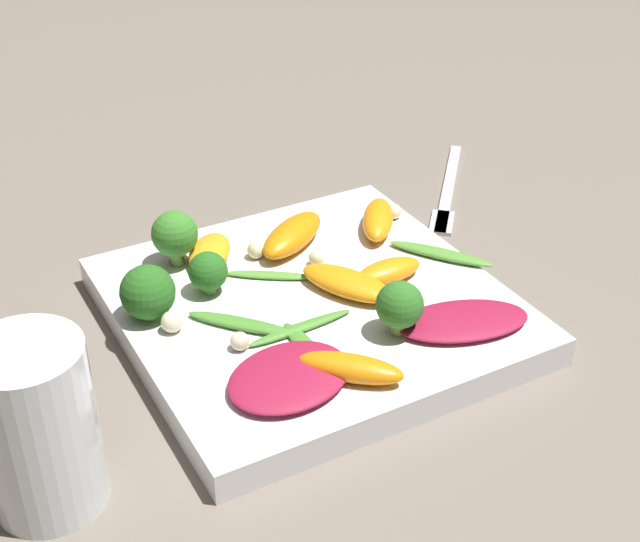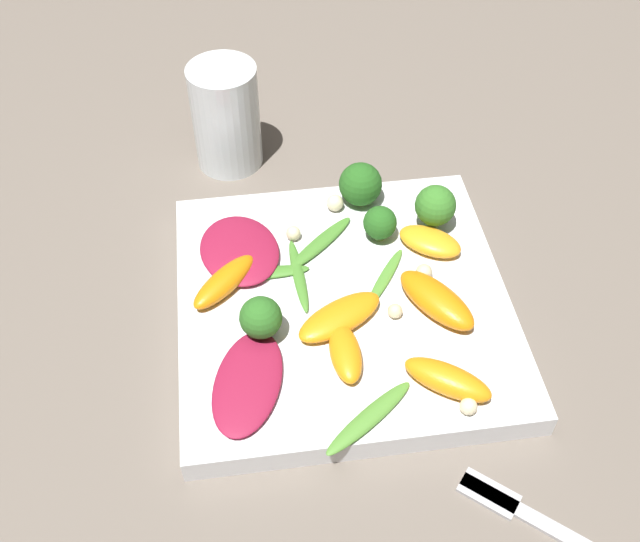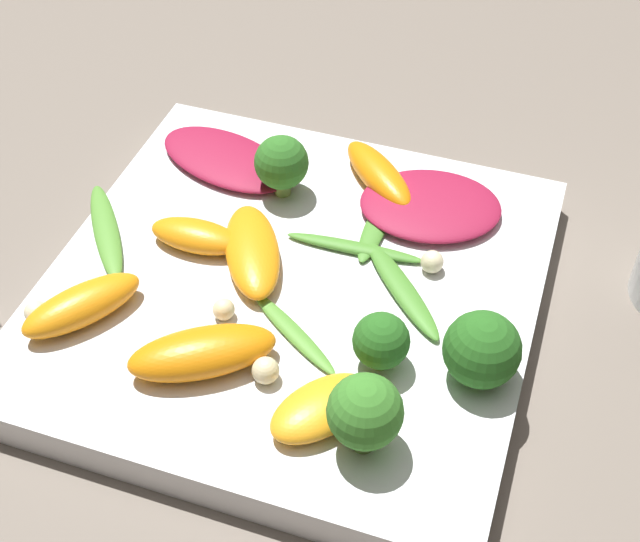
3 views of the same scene
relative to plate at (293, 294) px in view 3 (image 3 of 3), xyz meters
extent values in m
plane|color=#6B6056|center=(0.00, 0.00, -0.01)|extent=(2.40, 2.40, 0.00)
cube|color=white|center=(0.00, 0.00, 0.00)|extent=(0.28, 0.28, 0.02)
ellipsoid|color=maroon|center=(-0.08, 0.09, 0.02)|extent=(0.11, 0.08, 0.01)
ellipsoid|color=maroon|center=(0.06, 0.08, 0.02)|extent=(0.10, 0.09, 0.01)
ellipsoid|color=orange|center=(-0.06, 0.01, 0.02)|extent=(0.06, 0.03, 0.02)
ellipsoid|color=orange|center=(0.02, 0.10, 0.02)|extent=(0.07, 0.07, 0.02)
ellipsoid|color=orange|center=(-0.03, 0.01, 0.02)|extent=(0.06, 0.08, 0.02)
ellipsoid|color=orange|center=(-0.10, -0.06, 0.02)|extent=(0.06, 0.07, 0.02)
ellipsoid|color=orange|center=(-0.02, -0.07, 0.02)|extent=(0.08, 0.07, 0.02)
ellipsoid|color=orange|center=(0.05, -0.09, 0.02)|extent=(0.06, 0.07, 0.02)
cylinder|color=#7A9E51|center=(-0.03, 0.07, 0.02)|extent=(0.01, 0.01, 0.02)
sphere|color=#2D6B23|center=(-0.03, 0.07, 0.04)|extent=(0.03, 0.03, 0.03)
cylinder|color=#7A9E51|center=(0.07, -0.04, 0.02)|extent=(0.01, 0.01, 0.01)
sphere|color=#26601E|center=(0.07, -0.04, 0.03)|extent=(0.03, 0.03, 0.03)
cylinder|color=#7A9E51|center=(0.07, -0.09, 0.02)|extent=(0.01, 0.01, 0.02)
sphere|color=#387A28|center=(0.07, -0.09, 0.04)|extent=(0.04, 0.04, 0.04)
cylinder|color=#7A9E51|center=(0.12, -0.03, 0.02)|extent=(0.02, 0.02, 0.01)
sphere|color=#26601E|center=(0.12, -0.03, 0.03)|extent=(0.04, 0.04, 0.04)
ellipsoid|color=#47842D|center=(0.03, 0.06, 0.01)|extent=(0.01, 0.07, 0.00)
ellipsoid|color=#518E33|center=(0.01, -0.04, 0.01)|extent=(0.07, 0.05, 0.00)
ellipsoid|color=#47842D|center=(0.03, 0.04, 0.01)|extent=(0.09, 0.01, 0.01)
ellipsoid|color=#47842D|center=(0.06, 0.01, 0.01)|extent=(0.07, 0.07, 0.01)
ellipsoid|color=#518E33|center=(-0.12, 0.00, 0.02)|extent=(0.06, 0.08, 0.01)
sphere|color=beige|center=(0.07, 0.03, 0.02)|extent=(0.01, 0.01, 0.01)
sphere|color=beige|center=(0.11, -0.01, 0.02)|extent=(0.02, 0.02, 0.02)
sphere|color=beige|center=(0.01, -0.07, 0.02)|extent=(0.01, 0.01, 0.01)
sphere|color=beige|center=(-0.03, -0.04, 0.02)|extent=(0.01, 0.01, 0.01)
sphere|color=beige|center=(-0.12, -0.07, 0.02)|extent=(0.01, 0.01, 0.01)
camera|label=1|loc=(0.27, 0.50, 0.39)|focal=50.00mm
camera|label=2|loc=(-0.40, 0.08, 0.50)|focal=42.00mm
camera|label=3|loc=(0.13, -0.34, 0.39)|focal=50.00mm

